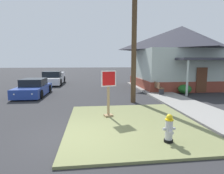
# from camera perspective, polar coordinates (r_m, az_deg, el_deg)

# --- Properties ---
(ground_plane) EXTENTS (160.00, 160.00, 0.00)m
(ground_plane) POSITION_cam_1_polar(r_m,az_deg,el_deg) (6.28, -10.94, -15.65)
(ground_plane) COLOR #2B2B2D
(grass_corner_patch) EXTENTS (5.12, 5.79, 0.08)m
(grass_corner_patch) POSITION_cam_1_polar(r_m,az_deg,el_deg) (7.55, 6.29, -11.12)
(grass_corner_patch) COLOR olive
(grass_corner_patch) RESTS_ON ground
(sidewalk_strip) EXTENTS (2.20, 18.64, 0.12)m
(sidewalk_strip) POSITION_cam_1_polar(r_m,az_deg,el_deg) (13.04, 17.84, -3.30)
(sidewalk_strip) COLOR gray
(sidewalk_strip) RESTS_ON ground
(fire_hydrant) EXTENTS (0.38, 0.34, 0.87)m
(fire_hydrant) POSITION_cam_1_polar(r_m,az_deg,el_deg) (5.88, 17.34, -12.38)
(fire_hydrant) COLOR black
(fire_hydrant) RESTS_ON grass_corner_patch
(stop_sign) EXTENTS (0.66, 0.38, 2.04)m
(stop_sign) POSITION_cam_1_polar(r_m,az_deg,el_deg) (8.03, -1.11, -2.47)
(stop_sign) COLOR #A3845B
(stop_sign) RESTS_ON grass_corner_patch
(manhole_cover) EXTENTS (0.70, 0.70, 0.02)m
(manhole_cover) POSITION_cam_1_polar(r_m,az_deg,el_deg) (9.81, -6.08, -6.86)
(manhole_cover) COLOR black
(manhole_cover) RESTS_ON ground
(parked_sedan_blue) EXTENTS (1.96, 4.25, 1.25)m
(parked_sedan_blue) POSITION_cam_1_polar(r_m,az_deg,el_deg) (14.82, -23.27, -0.38)
(parked_sedan_blue) COLOR #233D93
(parked_sedan_blue) RESTS_ON ground
(pickup_truck_white) EXTENTS (2.27, 5.41, 1.48)m
(pickup_truck_white) POSITION_cam_1_polar(r_m,az_deg,el_deg) (21.57, -17.85, 2.45)
(pickup_truck_white) COLOR silver
(pickup_truck_white) RESTS_ON ground
(street_bench) EXTENTS (0.48, 1.53, 0.85)m
(street_bench) POSITION_cam_1_polar(r_m,az_deg,el_deg) (14.44, 14.04, 0.00)
(street_bench) COLOR brown
(street_bench) RESTS_ON sidewalk_strip
(utility_pole) EXTENTS (1.71, 0.31, 10.32)m
(utility_pole) POSITION_cam_1_polar(r_m,az_deg,el_deg) (11.59, 7.03, 22.05)
(utility_pole) COLOR #4C3823
(utility_pole) RESTS_ON ground
(corner_house) EXTENTS (8.90, 8.87, 5.94)m
(corner_house) POSITION_cam_1_polar(r_m,az_deg,el_deg) (19.52, 20.61, 8.95)
(corner_house) COLOR brown
(corner_house) RESTS_ON ground
(shrub_near_porch) EXTENTS (1.02, 1.02, 0.73)m
(shrub_near_porch) POSITION_cam_1_polar(r_m,az_deg,el_deg) (15.52, 21.71, -0.62)
(shrub_near_porch) COLOR #246826
(shrub_near_porch) RESTS_ON ground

